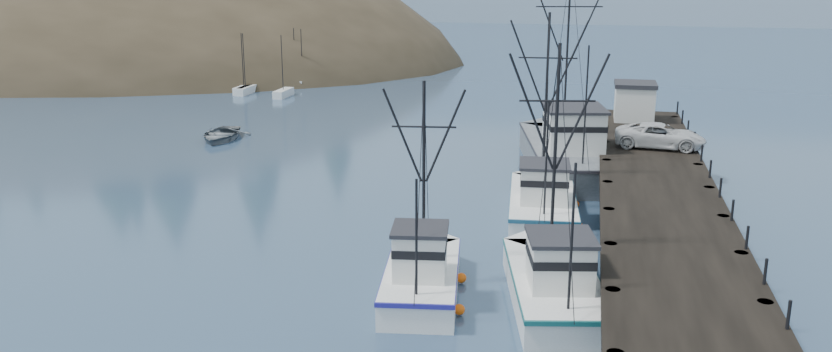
{
  "coord_description": "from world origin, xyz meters",
  "views": [
    {
      "loc": [
        10.19,
        -27.17,
        13.58
      ],
      "look_at": [
        1.48,
        13.09,
        2.5
      ],
      "focal_mm": 35.0,
      "sensor_mm": 36.0,
      "label": 1
    }
  ],
  "objects_px": {
    "pier_shed": "(634,101)",
    "pickup_truck": "(660,136)",
    "trawler_near": "(553,281)",
    "motorboat": "(221,139)",
    "pier": "(657,190)",
    "work_vessel": "(566,151)",
    "trawler_far": "(542,200)",
    "trawler_mid": "(422,274)"
  },
  "relations": [
    {
      "from": "trawler_near",
      "to": "work_vessel",
      "type": "height_order",
      "value": "work_vessel"
    },
    {
      "from": "work_vessel",
      "to": "pier_shed",
      "type": "xyz_separation_m",
      "value": [
        4.56,
        7.89,
        2.19
      ]
    },
    {
      "from": "pier",
      "to": "work_vessel",
      "type": "bearing_deg",
      "value": 116.78
    },
    {
      "from": "trawler_far",
      "to": "pickup_truck",
      "type": "height_order",
      "value": "trawler_far"
    },
    {
      "from": "pier",
      "to": "trawler_mid",
      "type": "xyz_separation_m",
      "value": [
        -10.25,
        -12.18,
        -0.87
      ]
    },
    {
      "from": "pier",
      "to": "motorboat",
      "type": "xyz_separation_m",
      "value": [
        -31.6,
        13.65,
        -1.69
      ]
    },
    {
      "from": "motorboat",
      "to": "pier",
      "type": "bearing_deg",
      "value": -30.37
    },
    {
      "from": "pickup_truck",
      "to": "work_vessel",
      "type": "bearing_deg",
      "value": 84.03
    },
    {
      "from": "trawler_far",
      "to": "pier",
      "type": "bearing_deg",
      "value": 3.23
    },
    {
      "from": "trawler_mid",
      "to": "motorboat",
      "type": "height_order",
      "value": "trawler_mid"
    },
    {
      "from": "trawler_far",
      "to": "pickup_truck",
      "type": "distance_m",
      "value": 11.6
    },
    {
      "from": "pier",
      "to": "pickup_truck",
      "type": "relative_size",
      "value": 7.91
    },
    {
      "from": "motorboat",
      "to": "pier_shed",
      "type": "bearing_deg",
      "value": 0.96
    },
    {
      "from": "pickup_truck",
      "to": "trawler_near",
      "type": "bearing_deg",
      "value": 170.55
    },
    {
      "from": "work_vessel",
      "to": "motorboat",
      "type": "bearing_deg",
      "value": 172.39
    },
    {
      "from": "trawler_mid",
      "to": "trawler_far",
      "type": "relative_size",
      "value": 0.82
    },
    {
      "from": "trawler_mid",
      "to": "pickup_truck",
      "type": "xyz_separation_m",
      "value": [
        10.95,
        21.1,
        1.96
      ]
    },
    {
      "from": "pier",
      "to": "trawler_far",
      "type": "relative_size",
      "value": 3.93
    },
    {
      "from": "trawler_far",
      "to": "motorboat",
      "type": "height_order",
      "value": "trawler_far"
    },
    {
      "from": "pickup_truck",
      "to": "motorboat",
      "type": "relative_size",
      "value": 1.03
    },
    {
      "from": "trawler_near",
      "to": "trawler_mid",
      "type": "height_order",
      "value": "trawler_near"
    },
    {
      "from": "pier_shed",
      "to": "pier",
      "type": "bearing_deg",
      "value": -88.28
    },
    {
      "from": "trawler_far",
      "to": "motorboat",
      "type": "xyz_separation_m",
      "value": [
        -25.59,
        13.99,
        -0.82
      ]
    },
    {
      "from": "work_vessel",
      "to": "trawler_mid",
      "type": "bearing_deg",
      "value": -103.0
    },
    {
      "from": "trawler_near",
      "to": "motorboat",
      "type": "relative_size",
      "value": 1.99
    },
    {
      "from": "pier",
      "to": "trawler_far",
      "type": "height_order",
      "value": "trawler_far"
    },
    {
      "from": "trawler_near",
      "to": "motorboat",
      "type": "distance_m",
      "value": 36.91
    },
    {
      "from": "pier",
      "to": "work_vessel",
      "type": "distance_m",
      "value": 11.33
    },
    {
      "from": "trawler_near",
      "to": "trawler_mid",
      "type": "bearing_deg",
      "value": -175.82
    },
    {
      "from": "trawler_mid",
      "to": "trawler_near",
      "type": "bearing_deg",
      "value": 4.18
    },
    {
      "from": "pier",
      "to": "motorboat",
      "type": "height_order",
      "value": "pier"
    },
    {
      "from": "work_vessel",
      "to": "pier_shed",
      "type": "height_order",
      "value": "work_vessel"
    },
    {
      "from": "trawler_near",
      "to": "trawler_far",
      "type": "relative_size",
      "value": 0.96
    },
    {
      "from": "motorboat",
      "to": "trawler_far",
      "type": "bearing_deg",
      "value": -35.67
    },
    {
      "from": "trawler_mid",
      "to": "pickup_truck",
      "type": "bearing_deg",
      "value": 62.58
    },
    {
      "from": "pier_shed",
      "to": "pickup_truck",
      "type": "height_order",
      "value": "pier_shed"
    },
    {
      "from": "pier",
      "to": "pickup_truck",
      "type": "xyz_separation_m",
      "value": [
        0.7,
        8.92,
        1.08
      ]
    },
    {
      "from": "trawler_far",
      "to": "trawler_mid",
      "type": "bearing_deg",
      "value": -109.7
    },
    {
      "from": "trawler_mid",
      "to": "trawler_far",
      "type": "height_order",
      "value": "trawler_far"
    },
    {
      "from": "trawler_mid",
      "to": "work_vessel",
      "type": "bearing_deg",
      "value": 77.0
    },
    {
      "from": "work_vessel",
      "to": "pier_shed",
      "type": "relative_size",
      "value": 5.23
    },
    {
      "from": "trawler_near",
      "to": "pier_shed",
      "type": "xyz_separation_m",
      "value": [
        4.31,
        29.78,
        2.6
      ]
    }
  ]
}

